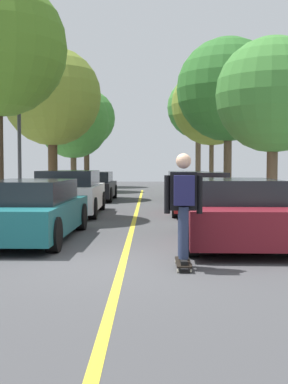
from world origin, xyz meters
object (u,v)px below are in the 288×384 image
object	(u,v)px
parked_car_left_far	(92,186)
parked_car_right_near	(200,193)
parked_car_right_far	(187,186)
street_tree_right_near	(228,90)
street_tree_right_nearest	(273,95)
fire_hydrant	(5,204)
street_tree_left_farthest	(86,118)
streetlamp	(19,123)
street_tree_left_far	(73,122)
skateboarder	(183,201)
street_tree_right_far	(212,105)
skateboard	(183,262)
parked_car_right_nearest	(232,212)
street_tree_right_farthest	(198,108)
street_tree_left_near	(52,97)
parked_car_left_nearest	(30,210)
parked_car_left_near	(70,192)

from	to	relation	value
parked_car_left_far	parked_car_right_near	xyz separation A→B (m)	(4.17, -6.02, 0.04)
parked_car_right_far	street_tree_right_near	bearing A→B (deg)	27.29
street_tree_right_nearest	fire_hydrant	world-z (taller)	street_tree_right_nearest
street_tree_left_farthest	streetlamp	xyz separation A→B (m)	(0.19, -19.71, -1.93)
street_tree_left_far	fire_hydrant	world-z (taller)	street_tree_left_far
street_tree_left_far	skateboarder	xyz separation A→B (m)	(4.96, -22.44, -3.04)
street_tree_right_far	skateboard	world-z (taller)	street_tree_right_far
parked_car_left_far	skateboarder	distance (m)	15.22
street_tree_right_nearest	skateboard	world-z (taller)	street_tree_right_nearest
street_tree_left_farthest	skateboard	world-z (taller)	street_tree_left_farthest
parked_car_right_nearest	parked_car_right_near	size ratio (longest dim) A/B	1.05
parked_car_left_far	street_tree_right_near	bearing A→B (deg)	9.40
street_tree_right_nearest	skateboarder	world-z (taller)	street_tree_right_nearest
street_tree_right_far	parked_car_right_near	bearing A→B (deg)	-98.40
parked_car_right_near	skateboarder	world-z (taller)	skateboarder
street_tree_left_far	street_tree_right_farthest	world-z (taller)	street_tree_right_farthest
street_tree_right_near	skateboard	world-z (taller)	street_tree_right_near
street_tree_right_far	parked_car_left_far	bearing A→B (deg)	-130.59
street_tree_left_near	street_tree_right_nearest	bearing A→B (deg)	-46.77
street_tree_right_farthest	streetlamp	size ratio (longest dim) A/B	1.65
streetlamp	skateboarder	xyz separation A→B (m)	(4.77, -9.11, -1.90)
parked_car_left_far	street_tree_left_near	bearing A→B (deg)	152.22
parked_car_right_nearest	skateboarder	size ratio (longest dim) A/B	2.79
parked_car_left_nearest	street_tree_left_near	world-z (taller)	street_tree_left_near
parked_car_left_nearest	parked_car_right_near	xyz separation A→B (m)	(4.17, 5.90, 0.04)
parked_car_left_far	skateboard	bearing A→B (deg)	-78.52
parked_car_left_far	parked_car_right_far	world-z (taller)	parked_car_right_far
parked_car_left_near	street_tree_right_far	bearing A→B (deg)	65.73
parked_car_right_nearest	street_tree_left_near	bearing A→B (deg)	114.55
parked_car_right_near	skateboard	xyz separation A→B (m)	(-1.15, -8.86, -0.57)
parked_car_right_far	street_tree_right_farthest	distance (m)	16.19
parked_car_right_nearest	street_tree_left_far	distance (m)	21.08
parked_car_right_far	street_tree_right_farthest	xyz separation A→B (m)	(1.94, 15.24, 5.11)
street_tree_right_near	streetlamp	xyz separation A→B (m)	(-7.86, -6.81, -2.06)
street_tree_right_far	parked_car_left_near	bearing A→B (deg)	-114.27
parked_car_left_far	street_tree_left_far	world-z (taller)	street_tree_left_far
street_tree_right_far	skateboard	distance (m)	22.77
street_tree_right_far	parked_car_left_nearest	bearing A→B (deg)	-107.79
parked_car_right_nearest	parked_car_right_far	world-z (taller)	parked_car_right_far
street_tree_left_farthest	streetlamp	size ratio (longest dim) A/B	1.41
street_tree_left_far	street_tree_right_farthest	bearing A→B (deg)	43.81
parked_car_left_nearest	parked_car_left_near	size ratio (longest dim) A/B	1.02
parked_car_right_near	parked_car_right_far	size ratio (longest dim) A/B	0.99
parked_car_left_far	parked_car_right_nearest	distance (m)	13.05
streetlamp	street_tree_left_near	bearing A→B (deg)	91.61
street_tree_right_nearest	skateboarder	distance (m)	8.39
parked_car_right_near	streetlamp	world-z (taller)	streetlamp
fire_hydrant	skateboarder	size ratio (longest dim) A/B	0.43
street_tree_left_farthest	parked_car_left_nearest	bearing A→B (deg)	-85.70
parked_car_right_nearest	skateboard	distance (m)	2.82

